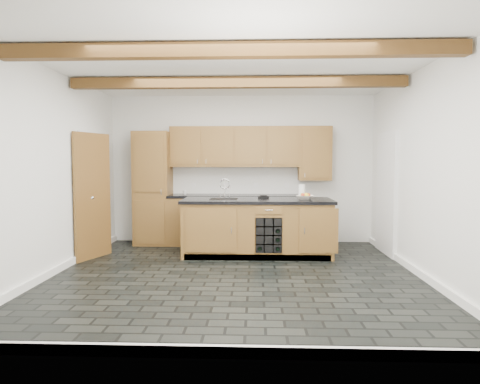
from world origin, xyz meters
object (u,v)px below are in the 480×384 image
(island, at_px, (258,227))
(kitchen_scale, at_px, (264,197))
(paper_towel, at_px, (302,192))
(fruit_bowl, at_px, (305,197))

(island, bearing_deg, kitchen_scale, 59.22)
(kitchen_scale, height_order, paper_towel, paper_towel)
(kitchen_scale, bearing_deg, island, -136.80)
(fruit_bowl, bearing_deg, paper_towel, 102.13)
(kitchen_scale, distance_m, fruit_bowl, 0.71)
(kitchen_scale, height_order, fruit_bowl, fruit_bowl)
(kitchen_scale, distance_m, paper_towel, 0.64)
(kitchen_scale, relative_size, fruit_bowl, 0.65)
(fruit_bowl, height_order, paper_towel, paper_towel)
(island, xyz_separation_m, paper_towel, (0.74, 0.12, 0.58))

